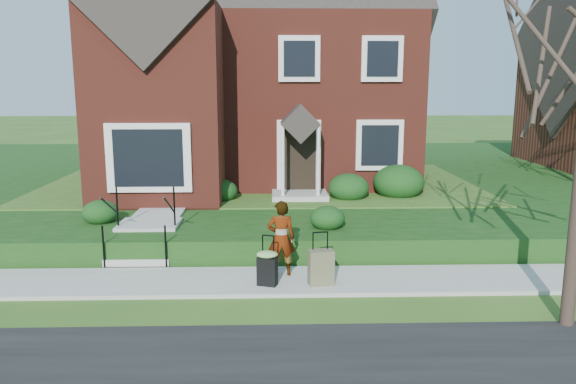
{
  "coord_description": "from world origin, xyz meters",
  "views": [
    {
      "loc": [
        0.4,
        -10.59,
        3.89
      ],
      "look_at": [
        0.76,
        2.0,
        1.46
      ],
      "focal_mm": 35.0,
      "sensor_mm": 36.0,
      "label": 1
    }
  ],
  "objects_px": {
    "woman": "(281,238)",
    "suitcase_olive": "(321,267)",
    "suitcase_black": "(267,266)",
    "front_steps": "(145,236)"
  },
  "relations": [
    {
      "from": "suitcase_olive",
      "to": "suitcase_black",
      "type": "bearing_deg",
      "value": 171.38
    },
    {
      "from": "suitcase_black",
      "to": "suitcase_olive",
      "type": "height_order",
      "value": "suitcase_olive"
    },
    {
      "from": "suitcase_olive",
      "to": "woman",
      "type": "bearing_deg",
      "value": 132.9
    },
    {
      "from": "suitcase_black",
      "to": "suitcase_olive",
      "type": "bearing_deg",
      "value": 18.96
    },
    {
      "from": "woman",
      "to": "suitcase_olive",
      "type": "bearing_deg",
      "value": 140.78
    },
    {
      "from": "suitcase_black",
      "to": "suitcase_olive",
      "type": "distance_m",
      "value": 1.03
    },
    {
      "from": "woman",
      "to": "suitcase_olive",
      "type": "distance_m",
      "value": 1.05
    },
    {
      "from": "front_steps",
      "to": "woman",
      "type": "distance_m",
      "value": 3.47
    },
    {
      "from": "suitcase_black",
      "to": "suitcase_olive",
      "type": "relative_size",
      "value": 0.95
    },
    {
      "from": "woman",
      "to": "suitcase_black",
      "type": "relative_size",
      "value": 1.56
    }
  ]
}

